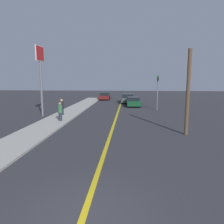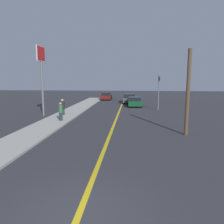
# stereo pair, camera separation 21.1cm
# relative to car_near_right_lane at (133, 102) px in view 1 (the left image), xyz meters

# --- Properties ---
(ground_plane) EXTENTS (120.00, 120.00, 0.00)m
(ground_plane) POSITION_rel_car_near_right_lane_xyz_m (-1.74, -23.81, -0.61)
(ground_plane) COLOR #333338
(road_center_line) EXTENTS (0.20, 60.00, 0.01)m
(road_center_line) POSITION_rel_car_near_right_lane_xyz_m (-1.74, -5.81, -0.61)
(road_center_line) COLOR gold
(road_center_line) RESTS_ON ground_plane
(sidewalk_left) EXTENTS (2.55, 34.68, 0.12)m
(sidewalk_left) POSITION_rel_car_near_right_lane_xyz_m (-6.87, -6.47, -0.55)
(sidewalk_left) COLOR #ADA89E
(sidewalk_left) RESTS_ON ground_plane
(car_near_right_lane) EXTENTS (2.07, 4.06, 1.25)m
(car_near_right_lane) POSITION_rel_car_near_right_lane_xyz_m (0.00, 0.00, 0.00)
(car_near_right_lane) COLOR #144728
(car_near_right_lane) RESTS_ON ground_plane
(car_ahead_center) EXTENTS (2.04, 4.31, 1.36)m
(car_ahead_center) POSITION_rel_car_near_right_lane_xyz_m (-0.75, 3.97, 0.04)
(car_ahead_center) COLOR #4C5156
(car_ahead_center) RESTS_ON ground_plane
(car_far_distant) EXTENTS (1.96, 4.11, 1.30)m
(car_far_distant) POSITION_rel_car_near_right_lane_xyz_m (-4.79, 8.70, 0.02)
(car_far_distant) COLOR maroon
(car_far_distant) RESTS_ON ground_plane
(pedestrian_near_curb) EXTENTS (0.34, 0.34, 1.56)m
(pedestrian_near_curb) POSITION_rel_car_near_right_lane_xyz_m (-6.34, -11.30, 0.28)
(pedestrian_near_curb) COLOR #282D3D
(pedestrian_near_curb) RESTS_ON sidewalk_left
(pedestrian_mid_group) EXTENTS (0.44, 0.44, 1.57)m
(pedestrian_mid_group) POSITION_rel_car_near_right_lane_xyz_m (-7.11, -8.40, 0.27)
(pedestrian_mid_group) COLOR #282D3D
(pedestrian_mid_group) RESTS_ON sidewalk_left
(traffic_light) EXTENTS (0.18, 0.40, 3.97)m
(traffic_light) POSITION_rel_car_near_right_lane_xyz_m (2.70, -3.66, 1.83)
(traffic_light) COLOR slate
(traffic_light) RESTS_ON ground_plane
(roadside_sign) EXTENTS (0.20, 1.80, 6.71)m
(roadside_sign) POSITION_rel_car_near_right_lane_xyz_m (-9.03, -8.49, 4.36)
(roadside_sign) COLOR slate
(roadside_sign) RESTS_ON ground_plane
(utility_pole) EXTENTS (0.24, 0.24, 5.52)m
(utility_pole) POSITION_rel_car_near_right_lane_xyz_m (3.21, -14.77, 2.15)
(utility_pole) COLOR brown
(utility_pole) RESTS_ON ground_plane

